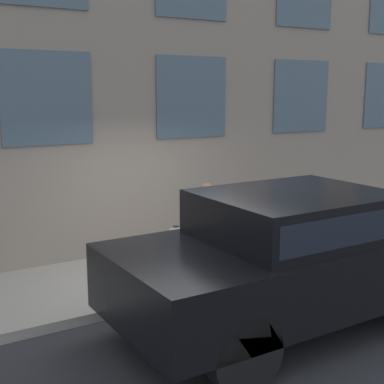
% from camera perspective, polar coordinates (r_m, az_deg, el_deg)
% --- Properties ---
extents(ground_plane, '(80.00, 80.00, 0.00)m').
position_cam_1_polar(ground_plane, '(7.84, 0.19, -11.41)').
color(ground_plane, '#2D2D30').
extents(sidewalk, '(2.23, 60.00, 0.14)m').
position_cam_1_polar(sidewalk, '(8.73, -3.71, -8.61)').
color(sidewalk, '#A8A093').
rests_on(sidewalk, ground_plane).
extents(fire_hydrant, '(0.38, 0.48, 0.89)m').
position_cam_1_polar(fire_hydrant, '(7.89, -1.69, -6.69)').
color(fire_hydrant, gray).
rests_on(fire_hydrant, sidewalk).
extents(person, '(0.34, 0.23, 1.42)m').
position_cam_1_polar(person, '(8.32, 1.59, -2.91)').
color(person, '#998466').
rests_on(person, sidewalk).
extents(parked_car_black_near, '(2.06, 4.65, 1.74)m').
position_cam_1_polar(parked_car_black_near, '(6.83, 10.78, -6.28)').
color(parked_car_black_near, black).
rests_on(parked_car_black_near, ground_plane).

